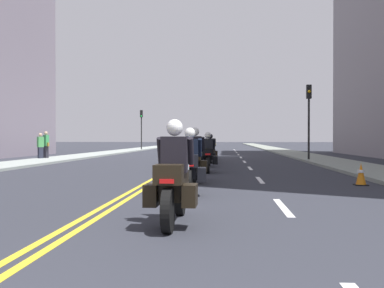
# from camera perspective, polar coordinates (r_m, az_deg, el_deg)

# --- Properties ---
(ground_plane) EXTENTS (264.00, 264.00, 0.00)m
(ground_plane) POSITION_cam_1_polar(r_m,az_deg,el_deg) (49.27, 1.37, -0.88)
(ground_plane) COLOR #2A2C35
(sidewalk_left) EXTENTS (2.72, 144.00, 0.12)m
(sidewalk_left) POSITION_cam_1_polar(r_m,az_deg,el_deg) (50.29, -7.86, -0.79)
(sidewalk_left) COLOR #949D97
(sidewalk_left) RESTS_ON ground
(sidewalk_right) EXTENTS (2.72, 144.00, 0.12)m
(sidewalk_right) POSITION_cam_1_polar(r_m,az_deg,el_deg) (49.56, 10.73, -0.81)
(sidewalk_right) COLOR gray
(sidewalk_right) RESTS_ON ground
(centreline_yellow_inner) EXTENTS (0.12, 132.00, 0.01)m
(centreline_yellow_inner) POSITION_cam_1_polar(r_m,az_deg,el_deg) (49.28, 1.23, -0.88)
(centreline_yellow_inner) COLOR yellow
(centreline_yellow_inner) RESTS_ON ground
(centreline_yellow_outer) EXTENTS (0.12, 132.00, 0.01)m
(centreline_yellow_outer) POSITION_cam_1_polar(r_m,az_deg,el_deg) (49.27, 1.51, -0.88)
(centreline_yellow_outer) COLOR yellow
(centreline_yellow_outer) RESTS_ON ground
(lane_dashes_white) EXTENTS (0.14, 56.40, 0.01)m
(lane_dashes_white) POSITION_cam_1_polar(r_m,az_deg,el_deg) (30.25, 6.09, -1.85)
(lane_dashes_white) COLOR silver
(lane_dashes_white) RESTS_ON ground
(motorcycle_0) EXTENTS (0.77, 2.23, 1.63)m
(motorcycle_0) POSITION_cam_1_polar(r_m,az_deg,el_deg) (7.30, -2.20, -4.65)
(motorcycle_0) COLOR black
(motorcycle_0) RESTS_ON ground
(motorcycle_1) EXTENTS (0.78, 2.16, 1.59)m
(motorcycle_1) POSITION_cam_1_polar(r_m,az_deg,el_deg) (11.21, -0.26, -2.74)
(motorcycle_1) COLOR black
(motorcycle_1) RESTS_ON ground
(motorcycle_2) EXTENTS (0.77, 2.18, 1.67)m
(motorcycle_2) POSITION_cam_1_polar(r_m,az_deg,el_deg) (14.31, 0.34, -1.99)
(motorcycle_2) COLOR black
(motorcycle_2) RESTS_ON ground
(motorcycle_3) EXTENTS (0.77, 2.21, 1.59)m
(motorcycle_3) POSITION_cam_1_polar(r_m,az_deg,el_deg) (18.56, 1.91, -1.46)
(motorcycle_3) COLOR black
(motorcycle_3) RESTS_ON ground
(motorcycle_4) EXTENTS (0.78, 2.20, 1.60)m
(motorcycle_4) POSITION_cam_1_polar(r_m,az_deg,el_deg) (22.18, 1.90, -1.08)
(motorcycle_4) COLOR black
(motorcycle_4) RESTS_ON ground
(motorcycle_5) EXTENTS (0.77, 2.24, 1.58)m
(motorcycle_5) POSITION_cam_1_polar(r_m,az_deg,el_deg) (25.76, 2.24, -0.84)
(motorcycle_5) COLOR black
(motorcycle_5) RESTS_ON ground
(motorcycle_6) EXTENTS (0.76, 2.18, 1.57)m
(motorcycle_6) POSITION_cam_1_polar(r_m,az_deg,el_deg) (29.39, 2.12, -0.68)
(motorcycle_6) COLOR black
(motorcycle_6) RESTS_ON ground
(traffic_cone_0) EXTENTS (0.36, 0.36, 0.63)m
(traffic_cone_0) POSITION_cam_1_polar(r_m,az_deg,el_deg) (14.22, 19.68, -3.46)
(traffic_cone_0) COLOR black
(traffic_cone_0) RESTS_ON ground
(traffic_light_near) EXTENTS (0.28, 0.38, 4.45)m
(traffic_light_near) POSITION_cam_1_polar(r_m,az_deg,el_deg) (28.39, 13.89, 4.20)
(traffic_light_near) COLOR black
(traffic_light_near) RESTS_ON ground
(traffic_light_far) EXTENTS (0.28, 0.38, 4.51)m
(traffic_light_far) POSITION_cam_1_polar(r_m,az_deg,el_deg) (53.44, -6.11, 2.58)
(traffic_light_far) COLOR black
(traffic_light_far) RESTS_ON ground
(pedestrian_0) EXTENTS (0.40, 0.42, 1.67)m
(pedestrian_0) POSITION_cam_1_polar(r_m,az_deg,el_deg) (30.35, -17.79, -0.25)
(pedestrian_0) COLOR #232636
(pedestrian_0) RESTS_ON ground
(pedestrian_1) EXTENTS (0.48, 0.42, 1.77)m
(pedestrian_1) POSITION_cam_1_polar(r_m,az_deg,el_deg) (30.76, -17.17, -0.13)
(pedestrian_1) COLOR #24232C
(pedestrian_1) RESTS_ON ground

